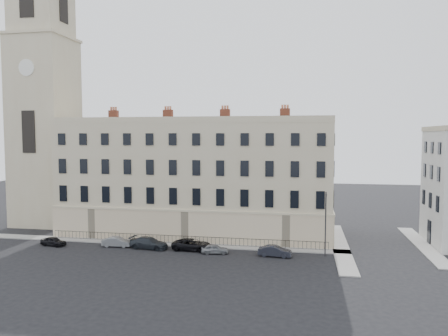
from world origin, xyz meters
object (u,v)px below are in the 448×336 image
(car_b, at_px, (117,242))
(car_e, at_px, (215,249))
(car_c, at_px, (149,243))
(streetlamp, at_px, (326,221))
(car_a, at_px, (53,241))
(car_f, at_px, (275,251))
(car_d, at_px, (192,245))

(car_b, bearing_deg, car_e, -99.19)
(car_c, relative_size, streetlamp, 0.65)
(car_a, distance_m, car_c, 12.01)
(car_e, bearing_deg, car_f, -99.48)
(car_c, relative_size, car_d, 0.99)
(car_a, relative_size, car_d, 0.68)
(car_a, bearing_deg, car_d, -77.10)
(streetlamp, bearing_deg, car_a, 179.22)
(car_a, relative_size, streetlamp, 0.45)
(car_a, distance_m, car_f, 26.99)
(car_c, bearing_deg, car_f, -85.35)
(car_e, xyz_separation_m, streetlamp, (12.32, 1.07, 3.48))
(car_b, relative_size, car_c, 0.76)
(car_c, xyz_separation_m, car_d, (5.26, 0.20, -0.02))
(car_d, bearing_deg, car_f, -92.81)
(car_b, height_order, streetlamp, streetlamp)
(car_c, bearing_deg, streetlamp, -81.58)
(car_c, distance_m, car_f, 15.03)
(car_b, distance_m, streetlamp, 24.88)
(car_d, height_order, streetlamp, streetlamp)
(car_c, bearing_deg, car_a, 101.59)
(car_f, bearing_deg, car_c, 91.73)
(car_a, height_order, car_d, car_d)
(car_c, xyz_separation_m, car_e, (8.18, -0.75, -0.15))
(car_d, height_order, car_e, car_d)
(car_a, xyz_separation_m, car_f, (26.99, 0.10, 0.06))
(car_d, xyz_separation_m, streetlamp, (15.24, 0.12, 3.35))
(car_b, xyz_separation_m, car_c, (4.14, -0.16, 0.09))
(car_c, bearing_deg, car_b, 95.30)
(car_a, xyz_separation_m, car_d, (17.24, 1.05, 0.11))
(car_a, bearing_deg, streetlamp, -78.53)
(car_a, distance_m, car_d, 17.27)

